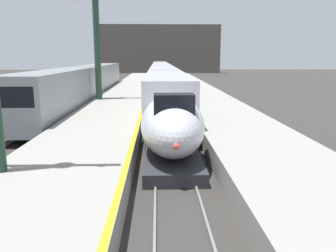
{
  "coord_description": "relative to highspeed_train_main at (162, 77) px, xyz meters",
  "views": [
    {
      "loc": [
        -0.65,
        0.43,
        4.78
      ],
      "look_at": [
        -0.2,
        14.83,
        1.8
      ],
      "focal_mm": 35.86,
      "sensor_mm": 36.0,
      "label": 1
    }
  ],
  "objects": [
    {
      "name": "station_column_far",
      "position": [
        -5.9,
        -18.15,
        4.69
      ],
      "size": [
        4.0,
        0.68,
        9.36
      ],
      "color": "#1E3828",
      "rests_on": "platform_left"
    },
    {
      "name": "station_column_distant",
      "position": [
        -5.9,
        -17.56,
        5.29
      ],
      "size": [
        4.0,
        0.68,
        10.5
      ],
      "color": "#1E3828",
      "rests_on": "platform_left"
    },
    {
      "name": "regional_train_adjacent",
      "position": [
        -8.1,
        -12.72,
        0.15
      ],
      "size": [
        2.85,
        36.6,
        3.8
      ],
      "color": "gray",
      "rests_on": "ground"
    },
    {
      "name": "rail_secondary_left",
      "position": [
        -8.85,
        -21.06,
        -1.91
      ],
      "size": [
        0.08,
        110.0,
        0.12
      ],
      "primitive_type": "cube",
      "color": "slate",
      "rests_on": "ground"
    },
    {
      "name": "platform_left_safety_stripe",
      "position": [
        -1.77,
        -23.81,
        -0.92
      ],
      "size": [
        0.2,
        107.8,
        0.01
      ],
      "primitive_type": "cube",
      "color": "yellow",
      "rests_on": "platform_left"
    },
    {
      "name": "terminus_back_wall",
      "position": [
        0.0,
        53.44,
        5.03
      ],
      "size": [
        36.0,
        2.0,
        14.0
      ],
      "primitive_type": "cube",
      "color": "#4C4742",
      "rests_on": "ground"
    },
    {
      "name": "platform_left",
      "position": [
        -4.05,
        -23.81,
        -1.45
      ],
      "size": [
        4.8,
        110.0,
        1.05
      ],
      "primitive_type": "cube",
      "color": "gray",
      "rests_on": "ground"
    },
    {
      "name": "rail_main_left",
      "position": [
        -0.75,
        -21.06,
        -1.91
      ],
      "size": [
        0.08,
        110.0,
        0.12
      ],
      "primitive_type": "cube",
      "color": "slate",
      "rests_on": "ground"
    },
    {
      "name": "highspeed_train_main",
      "position": [
        0.0,
        0.0,
        0.0
      ],
      "size": [
        2.92,
        74.98,
        3.6
      ],
      "color": "silver",
      "rests_on": "ground"
    },
    {
      "name": "platform_right",
      "position": [
        4.05,
        -23.81,
        -1.45
      ],
      "size": [
        4.8,
        110.0,
        1.05
      ],
      "primitive_type": "cube",
      "color": "gray",
      "rests_on": "ground"
    },
    {
      "name": "rail_secondary_right",
      "position": [
        -7.35,
        -21.06,
        -1.91
      ],
      "size": [
        0.08,
        110.0,
        0.12
      ],
      "primitive_type": "cube",
      "color": "slate",
      "rests_on": "ground"
    },
    {
      "name": "rail_main_right",
      "position": [
        0.75,
        -21.06,
        -1.91
      ],
      "size": [
        0.08,
        110.0,
        0.12
      ],
      "primitive_type": "cube",
      "color": "slate",
      "rests_on": "ground"
    }
  ]
}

